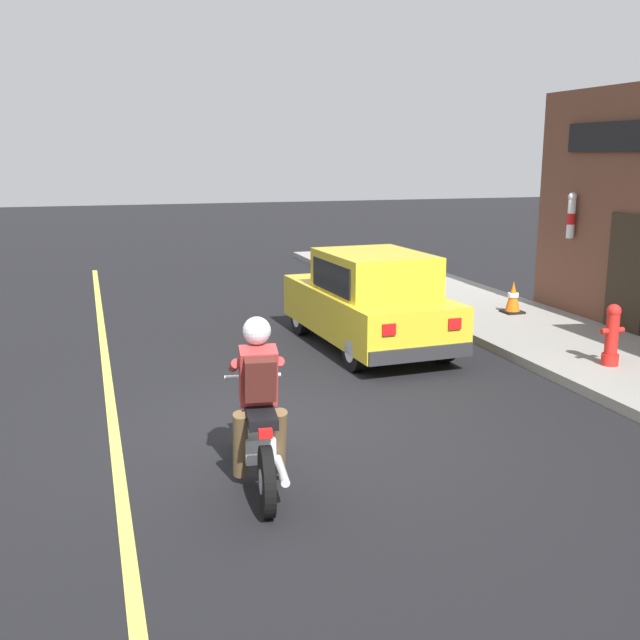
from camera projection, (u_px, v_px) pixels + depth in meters
The scene contains 7 objects.
ground_plane at pixel (277, 426), 8.61m from camera, with size 80.00×80.00×0.00m, color black.
sidewalk_curb at pixel (534, 331), 12.95m from camera, with size 2.60×22.00×0.14m, color gray.
lane_stripe at pixel (106, 369), 10.88m from camera, with size 0.12×19.80×0.01m, color #D1C64C.
motorcycle_with_rider at pixel (258, 415), 7.00m from camera, with size 0.62×2.02×1.62m.
car_hatchback at pixel (369, 301), 11.93m from camera, with size 1.83×3.86×1.57m.
fire_hydrant at pixel (612, 335), 10.51m from camera, with size 0.36×0.24×0.88m.
traffic_cone at pixel (513, 298), 14.02m from camera, with size 0.36×0.36×0.60m.
Camera 1 is at (-1.95, -7.92, 3.06)m, focal length 42.00 mm.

